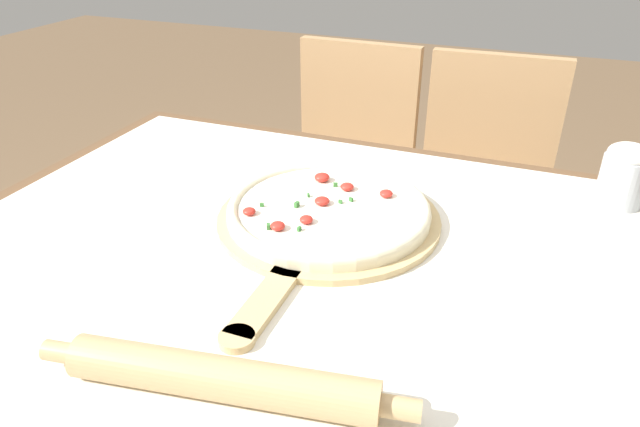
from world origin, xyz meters
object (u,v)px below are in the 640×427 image
(pizza_peel, at_px, (323,222))
(flour_cup, at_px, (624,174))
(pizza, at_px, (326,208))
(chair_left, at_px, (347,169))
(rolling_pin, at_px, (222,379))
(chair_right, at_px, (480,190))

(pizza_peel, distance_m, flour_cup, 0.57)
(pizza, xyz_separation_m, chair_left, (-0.20, 0.73, -0.27))
(pizza, distance_m, chair_left, 0.81)
(rolling_pin, relative_size, chair_right, 0.51)
(pizza_peel, xyz_separation_m, chair_left, (-0.20, 0.75, -0.25))
(pizza_peel, relative_size, pizza, 1.57)
(pizza, bearing_deg, chair_left, 105.60)
(rolling_pin, height_order, chair_right, chair_right)
(pizza, relative_size, rolling_pin, 0.79)
(pizza, xyz_separation_m, rolling_pin, (0.03, -0.43, 0.00))
(rolling_pin, distance_m, flour_cup, 0.83)
(pizza, distance_m, flour_cup, 0.56)
(rolling_pin, relative_size, chair_left, 0.51)
(rolling_pin, xyz_separation_m, chair_left, (-0.24, 1.16, -0.27))
(rolling_pin, distance_m, chair_right, 1.21)
(rolling_pin, bearing_deg, chair_right, 81.26)
(chair_left, bearing_deg, pizza, -72.78)
(pizza_peel, xyz_separation_m, chair_right, (0.21, 0.75, -0.25))
(pizza, relative_size, chair_right, 0.40)
(pizza, height_order, chair_left, chair_left)
(flour_cup, bearing_deg, chair_left, 146.16)
(chair_left, height_order, flour_cup, chair_left)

